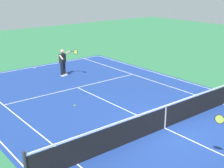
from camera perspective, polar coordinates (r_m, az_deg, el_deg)
ground_plane at (r=12.65m, az=9.60°, el=-7.97°), size 60.00×60.00×0.00m
court_slab at (r=12.65m, az=9.60°, el=-7.96°), size 24.20×11.40×0.00m
court_line_markings at (r=12.65m, az=9.60°, el=-7.95°), size 23.85×11.05×0.01m
tennis_net at (r=12.45m, az=9.72°, el=-5.94°), size 0.10×11.70×1.08m
tennis_player_near at (r=19.27m, az=-8.94°, el=4.17°), size 0.97×0.88×1.70m
tennis_ball at (r=14.67m, az=-6.83°, el=-3.93°), size 0.07×0.07×0.07m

